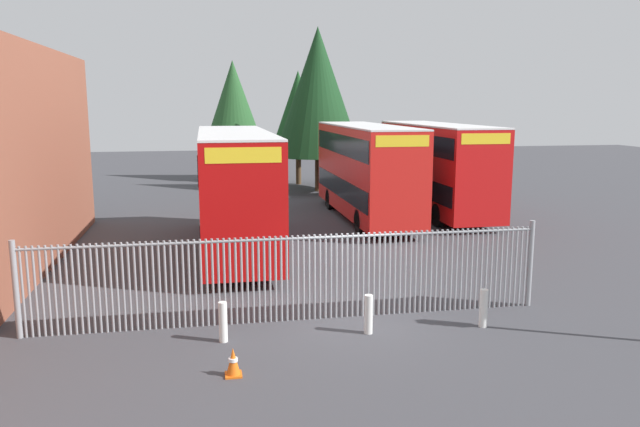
# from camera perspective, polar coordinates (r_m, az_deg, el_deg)

# --- Properties ---
(ground_plane) EXTENTS (100.00, 100.00, 0.00)m
(ground_plane) POSITION_cam_1_polar(r_m,az_deg,el_deg) (23.70, -1.78, -3.08)
(ground_plane) COLOR #3D3D42
(palisade_fence) EXTENTS (13.06, 0.14, 2.35)m
(palisade_fence) POSITION_cam_1_polar(r_m,az_deg,el_deg) (15.53, -2.56, -5.72)
(palisade_fence) COLOR gray
(palisade_fence) RESTS_ON ground
(double_decker_bus_near_gate) EXTENTS (2.54, 10.81, 4.42)m
(double_decker_bus_near_gate) POSITION_cam_1_polar(r_m,az_deg,el_deg) (22.86, -7.85, 2.52)
(double_decker_bus_near_gate) COLOR #B70C0C
(double_decker_bus_near_gate) RESTS_ON ground
(double_decker_bus_behind_fence_left) EXTENTS (2.54, 10.81, 4.42)m
(double_decker_bus_behind_fence_left) POSITION_cam_1_polar(r_m,az_deg,el_deg) (29.12, 4.25, 4.22)
(double_decker_bus_behind_fence_left) COLOR red
(double_decker_bus_behind_fence_left) RESTS_ON ground
(double_decker_bus_behind_fence_right) EXTENTS (2.54, 10.81, 4.42)m
(double_decker_bus_behind_fence_right) POSITION_cam_1_polar(r_m,az_deg,el_deg) (31.11, 10.66, 4.45)
(double_decker_bus_behind_fence_right) COLOR red
(double_decker_bus_behind_fence_right) RESTS_ON ground
(bollard_near_left) EXTENTS (0.20, 0.20, 0.95)m
(bollard_near_left) POSITION_cam_1_polar(r_m,az_deg,el_deg) (14.56, -8.94, -9.86)
(bollard_near_left) COLOR silver
(bollard_near_left) RESTS_ON ground
(bollard_center_front) EXTENTS (0.20, 0.20, 0.95)m
(bollard_center_front) POSITION_cam_1_polar(r_m,az_deg,el_deg) (14.92, 4.50, -9.26)
(bollard_center_front) COLOR silver
(bollard_center_front) RESTS_ON ground
(bollard_near_right) EXTENTS (0.20, 0.20, 0.95)m
(bollard_near_right) POSITION_cam_1_polar(r_m,az_deg,el_deg) (15.82, 14.85, -8.44)
(bollard_near_right) COLOR silver
(bollard_near_right) RESTS_ON ground
(traffic_cone_by_gate) EXTENTS (0.34, 0.34, 0.59)m
(traffic_cone_by_gate) POSITION_cam_1_polar(r_m,az_deg,el_deg) (12.90, -8.02, -13.43)
(traffic_cone_by_gate) COLOR orange
(traffic_cone_by_gate) RESTS_ON ground
(tree_tall_back) EXTENTS (3.58, 3.58, 7.53)m
(tree_tall_back) POSITION_cam_1_polar(r_m,az_deg,el_deg) (41.55, -2.03, 9.52)
(tree_tall_back) COLOR #4C3823
(tree_tall_back) RESTS_ON ground
(tree_short_side) EXTENTS (3.92, 3.92, 8.37)m
(tree_short_side) POSITION_cam_1_polar(r_m,az_deg,el_deg) (44.57, -8.02, 10.24)
(tree_short_side) COLOR #4C3823
(tree_short_side) RESTS_ON ground
(tree_mid_row) EXTENTS (5.42, 5.42, 9.94)m
(tree_mid_row) POSITION_cam_1_polar(r_m,az_deg,el_deg) (38.15, -0.20, 11.13)
(tree_mid_row) COLOR #4C3823
(tree_mid_row) RESTS_ON ground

